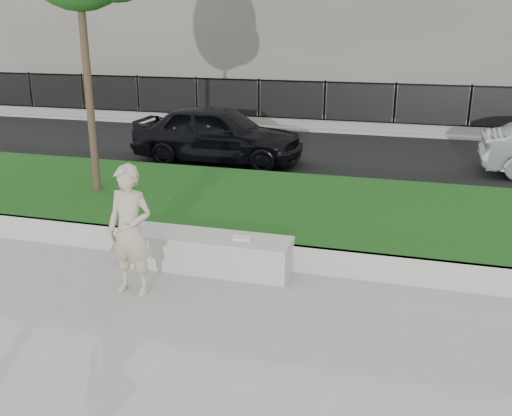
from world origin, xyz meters
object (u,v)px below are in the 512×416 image
(book, at_px, (242,238))
(man, at_px, (130,231))
(stone_bench, at_px, (206,252))
(car_dark, at_px, (218,134))

(book, bearing_deg, man, -151.04)
(stone_bench, xyz_separation_m, man, (-0.64, -0.98, 0.61))
(man, xyz_separation_m, book, (1.19, 0.99, -0.34))
(book, bearing_deg, stone_bench, 169.88)
(man, height_order, car_dark, man)
(car_dark, bearing_deg, stone_bench, -161.68)
(book, relative_size, car_dark, 0.06)
(book, height_order, car_dark, car_dark)
(stone_bench, distance_m, car_dark, 6.39)
(man, relative_size, book, 7.01)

